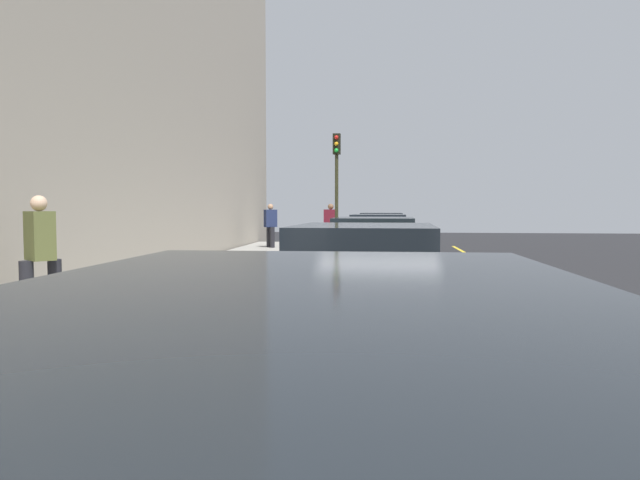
% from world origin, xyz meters
% --- Properties ---
extents(ground_plane, '(56.00, 56.00, 0.00)m').
position_xyz_m(ground_plane, '(0.00, 0.00, 0.00)').
color(ground_plane, black).
extents(sidewalk, '(28.00, 4.60, 0.15)m').
position_xyz_m(sidewalk, '(0.00, -3.30, 0.07)').
color(sidewalk, gray).
rests_on(sidewalk, ground).
extents(lane_stripe_centre, '(28.00, 0.14, 0.01)m').
position_xyz_m(lane_stripe_centre, '(0.00, 3.20, 0.00)').
color(lane_stripe_centre, gold).
rests_on(lane_stripe_centre, ground).
extents(snow_bank_curb, '(8.49, 0.56, 0.22)m').
position_xyz_m(snow_bank_curb, '(-3.97, -0.70, 0.11)').
color(snow_bank_curb, white).
rests_on(snow_bank_curb, ground).
extents(parked_car_white, '(4.17, 1.94, 1.51)m').
position_xyz_m(parked_car_white, '(-10.63, 0.01, 0.76)').
color(parked_car_white, black).
rests_on(parked_car_white, ground).
extents(parked_car_navy, '(4.61, 1.97, 1.51)m').
position_xyz_m(parked_car_navy, '(-5.39, -0.04, 0.76)').
color(parked_car_navy, black).
rests_on(parked_car_navy, ground).
extents(parked_car_green, '(4.29, 1.99, 1.51)m').
position_xyz_m(parked_car_green, '(0.14, -0.09, 0.76)').
color(parked_car_green, black).
rests_on(parked_car_green, ground).
extents(parked_car_charcoal, '(4.18, 1.99, 1.51)m').
position_xyz_m(parked_car_charcoal, '(5.31, -0.13, 0.76)').
color(parked_car_charcoal, black).
rests_on(parked_car_charcoal, ground).
extents(pedestrian_burgundy_coat, '(0.54, 0.54, 1.72)m').
position_xyz_m(pedestrian_burgundy_coat, '(-10.14, -1.92, 1.07)').
color(pedestrian_burgundy_coat, black).
rests_on(pedestrian_burgundy_coat, sidewalk).
extents(pedestrian_navy_coat, '(0.51, 0.55, 1.71)m').
position_xyz_m(pedestrian_navy_coat, '(-10.26, -4.31, 1.06)').
color(pedestrian_navy_coat, black).
rests_on(pedestrian_navy_coat, sidewalk).
extents(pedestrian_olive_coat, '(0.53, 0.55, 1.74)m').
position_xyz_m(pedestrian_olive_coat, '(4.26, -4.77, 1.08)').
color(pedestrian_olive_coat, black).
rests_on(pedestrian_olive_coat, sidewalk).
extents(traffic_light_pole, '(0.35, 0.26, 4.11)m').
position_xyz_m(traffic_light_pole, '(-7.90, -1.51, 2.94)').
color(traffic_light_pole, '#2D2D19').
rests_on(traffic_light_pole, sidewalk).
extents(rolling_suitcase, '(0.34, 0.22, 0.87)m').
position_xyz_m(rolling_suitcase, '(-10.80, -4.42, 0.41)').
color(rolling_suitcase, '#191E38').
rests_on(rolling_suitcase, sidewalk).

